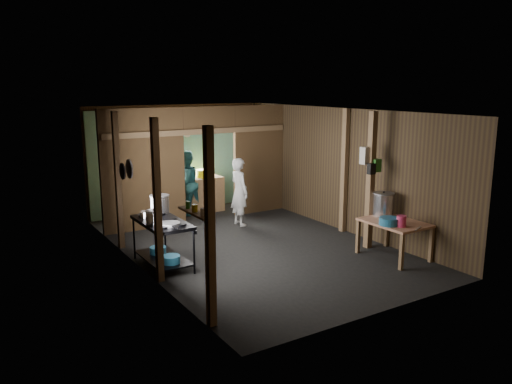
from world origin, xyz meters
TOP-DOWN VIEW (x-y plane):
  - floor at (0.00, 0.00)m, footprint 4.50×7.00m
  - ceiling at (0.00, 0.00)m, footprint 4.50×7.00m
  - wall_back at (0.00, 3.50)m, footprint 4.50×0.00m
  - wall_front at (0.00, -3.50)m, footprint 4.50×0.00m
  - wall_left at (-2.25, 0.00)m, footprint 0.00×7.00m
  - wall_right at (2.25, 0.00)m, footprint 0.00×7.00m
  - partition_left at (-1.32, 2.20)m, footprint 1.85×0.10m
  - partition_right at (1.57, 2.20)m, footprint 1.35×0.10m
  - partition_header at (0.25, 2.20)m, footprint 1.30×0.10m
  - turquoise_panel at (0.00, 3.44)m, footprint 4.40×0.06m
  - back_counter at (0.30, 2.95)m, footprint 1.20×0.50m
  - wall_clock at (0.25, 3.40)m, footprint 0.20×0.03m
  - post_left_a at (-2.18, -2.60)m, footprint 0.10×0.12m
  - post_left_b at (-2.18, -0.80)m, footprint 0.10×0.12m
  - post_left_c at (-2.18, 1.20)m, footprint 0.10×0.12m
  - post_right at (2.18, -0.20)m, footprint 0.10×0.12m
  - post_free at (1.85, -1.30)m, footprint 0.12×0.12m
  - cross_beam at (0.00, 2.15)m, footprint 4.40×0.12m
  - pan_lid_big at (-2.21, 0.40)m, footprint 0.03×0.34m
  - pan_lid_small at (-2.21, 0.80)m, footprint 0.03×0.30m
  - wall_shelf at (-2.15, -2.10)m, footprint 0.14×0.80m
  - jar_white at (-2.15, -2.35)m, footprint 0.07×0.07m
  - jar_yellow at (-2.15, -2.10)m, footprint 0.08×0.08m
  - jar_green at (-2.15, -1.88)m, footprint 0.06×0.06m
  - bag_white at (1.80, -1.22)m, footprint 0.22×0.15m
  - bag_green at (1.92, -1.36)m, footprint 0.16×0.12m
  - bag_black at (1.78, -1.38)m, footprint 0.14×0.10m
  - gas_range at (-1.88, -0.19)m, footprint 0.70×1.37m
  - prep_table at (1.83, -1.97)m, footprint 0.83×1.14m
  - stove_pot_large at (-1.71, 0.32)m, footprint 0.37×0.37m
  - stove_pot_med at (-2.05, -0.26)m, footprint 0.36×0.36m
  - stove_saucepan at (-2.05, 0.17)m, footprint 0.20×0.20m
  - frying_pan at (-1.88, -0.55)m, footprint 0.37×0.57m
  - blue_tub_front at (-1.88, -0.53)m, footprint 0.31×0.31m
  - blue_tub_back at (-1.88, 0.06)m, footprint 0.29×0.29m
  - stock_pot at (1.95, -1.56)m, footprint 0.42×0.42m
  - wash_basin at (1.57, -2.08)m, footprint 0.46×0.46m
  - pink_bucket at (1.67, -2.27)m, footprint 0.19×0.19m
  - knife at (1.83, -2.50)m, footprint 0.29×0.15m
  - yellow_tub at (0.44, 2.95)m, footprint 0.34×0.34m
  - red_cup at (0.05, 2.95)m, footprint 0.12×0.12m
  - cook at (0.56, 1.39)m, footprint 0.36×0.55m
  - worker_back at (-0.08, 2.83)m, footprint 0.91×0.82m

SIDE VIEW (x-z plane):
  - floor at x=0.00m, z-range 0.00..0.00m
  - blue_tub_back at x=-1.88m, z-range 0.16..0.27m
  - blue_tub_front at x=-1.88m, z-range 0.16..0.28m
  - prep_table at x=1.83m, z-range 0.00..0.67m
  - gas_range at x=-1.88m, z-range 0.00..0.81m
  - back_counter at x=0.30m, z-range 0.00..0.85m
  - knife at x=1.83m, z-range 0.67..0.68m
  - wash_basin at x=1.57m, z-range 0.67..0.80m
  - cook at x=0.56m, z-range 0.00..1.51m
  - pink_bucket at x=1.67m, z-range 0.67..0.87m
  - worker_back at x=-0.08m, z-range 0.00..1.55m
  - frying_pan at x=-1.88m, z-range 0.80..0.87m
  - stove_saucepan at x=-2.05m, z-range 0.81..0.92m
  - stock_pot at x=1.95m, z-range 0.65..1.11m
  - stove_pot_med at x=-2.05m, z-range 0.79..1.03m
  - red_cup at x=0.05m, z-range 0.85..0.99m
  - yellow_tub at x=0.44m, z-range 0.85..1.04m
  - stove_pot_large at x=-1.71m, z-range 0.79..1.14m
  - turquoise_panel at x=0.00m, z-range 0.00..2.50m
  - wall_back at x=0.00m, z-range 0.00..2.60m
  - wall_front at x=0.00m, z-range 0.00..2.60m
  - wall_left at x=-2.25m, z-range 0.00..2.60m
  - wall_right at x=2.25m, z-range 0.00..2.60m
  - partition_left at x=-1.32m, z-range 0.00..2.60m
  - partition_right at x=1.57m, z-range 0.00..2.60m
  - post_left_a at x=-2.18m, z-range 0.00..2.60m
  - post_left_b at x=-2.18m, z-range 0.00..2.60m
  - post_left_c at x=-2.18m, z-range 0.00..2.60m
  - post_right at x=2.18m, z-range 0.00..2.60m
  - post_free at x=1.85m, z-range 0.00..2.60m
  - wall_shelf at x=-2.15m, z-range 1.39..1.41m
  - jar_white at x=-2.15m, z-range 1.42..1.52m
  - jar_yellow at x=-2.15m, z-range 1.42..1.52m
  - jar_green at x=-2.15m, z-range 1.42..1.52m
  - pan_lid_small at x=-2.21m, z-range 1.40..1.70m
  - bag_black at x=1.78m, z-range 1.45..1.65m
  - bag_green at x=1.92m, z-range 1.48..1.72m
  - pan_lid_big at x=-2.21m, z-range 1.48..1.82m
  - bag_white at x=1.80m, z-range 1.62..1.94m
  - wall_clock at x=0.25m, z-range 1.80..2.00m
  - cross_beam at x=0.00m, z-range 1.99..2.11m
  - partition_header at x=0.25m, z-range 2.00..2.60m
  - ceiling at x=0.00m, z-range 2.60..2.60m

